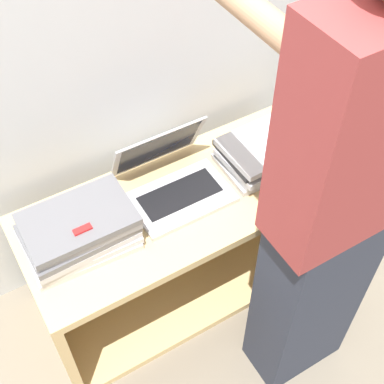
{
  "coord_description": "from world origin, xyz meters",
  "views": [
    {
      "loc": [
        -0.61,
        -0.85,
        2.07
      ],
      "look_at": [
        0.0,
        0.18,
        0.68
      ],
      "focal_mm": 50.0,
      "sensor_mm": 36.0,
      "label": 1
    }
  ],
  "objects_px": {
    "laptop_open": "(173,181)",
    "person": "(334,210)",
    "laptop_stack_left": "(79,231)",
    "laptop_stack_right": "(269,150)"
  },
  "relations": [
    {
      "from": "laptop_stack_right",
      "to": "person",
      "type": "bearing_deg",
      "value": -109.28
    },
    {
      "from": "person",
      "to": "laptop_stack_left",
      "type": "bearing_deg",
      "value": 140.36
    },
    {
      "from": "laptop_stack_left",
      "to": "person",
      "type": "relative_size",
      "value": 0.21
    },
    {
      "from": "laptop_stack_left",
      "to": "laptop_stack_right",
      "type": "distance_m",
      "value": 0.78
    },
    {
      "from": "laptop_stack_right",
      "to": "laptop_open",
      "type": "bearing_deg",
      "value": 171.74
    },
    {
      "from": "laptop_stack_right",
      "to": "person",
      "type": "xyz_separation_m",
      "value": [
        -0.17,
        -0.5,
        0.28
      ]
    },
    {
      "from": "laptop_stack_right",
      "to": "person",
      "type": "distance_m",
      "value": 0.59
    },
    {
      "from": "laptop_open",
      "to": "laptop_stack_left",
      "type": "height_order",
      "value": "laptop_open"
    },
    {
      "from": "laptop_stack_left",
      "to": "laptop_stack_right",
      "type": "bearing_deg",
      "value": -0.17
    },
    {
      "from": "laptop_open",
      "to": "person",
      "type": "relative_size",
      "value": 0.2
    }
  ]
}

